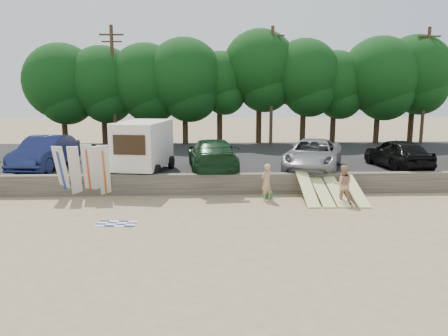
{
  "coord_description": "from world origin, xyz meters",
  "views": [
    {
      "loc": [
        -3.07,
        -17.8,
        5.09
      ],
      "look_at": [
        -2.2,
        3.0,
        1.28
      ],
      "focal_mm": 35.0,
      "sensor_mm": 36.0,
      "label": 1
    }
  ],
  "objects_px": {
    "car_0": "(45,153)",
    "car_2": "(313,155)",
    "box_trailer": "(143,144)",
    "beachgoer_b": "(343,184)",
    "cooler": "(268,195)",
    "car_3": "(398,153)",
    "beachgoer_a": "(266,182)",
    "car_1": "(212,155)"
  },
  "relations": [
    {
      "from": "car_3",
      "to": "cooler",
      "type": "bearing_deg",
      "value": 19.73
    },
    {
      "from": "car_1",
      "to": "beachgoer_a",
      "type": "height_order",
      "value": "car_1"
    },
    {
      "from": "car_0",
      "to": "car_3",
      "type": "distance_m",
      "value": 19.53
    },
    {
      "from": "car_2",
      "to": "car_3",
      "type": "bearing_deg",
      "value": 24.14
    },
    {
      "from": "box_trailer",
      "to": "cooler",
      "type": "distance_m",
      "value": 7.13
    },
    {
      "from": "box_trailer",
      "to": "beachgoer_b",
      "type": "xyz_separation_m",
      "value": [
        9.33,
        -4.11,
        -1.33
      ]
    },
    {
      "from": "car_0",
      "to": "beachgoer_b",
      "type": "bearing_deg",
      "value": -15.26
    },
    {
      "from": "car_1",
      "to": "car_2",
      "type": "height_order",
      "value": "car_1"
    },
    {
      "from": "beachgoer_a",
      "to": "box_trailer",
      "type": "bearing_deg",
      "value": -68.5
    },
    {
      "from": "beachgoer_b",
      "to": "cooler",
      "type": "height_order",
      "value": "beachgoer_b"
    },
    {
      "from": "box_trailer",
      "to": "car_2",
      "type": "height_order",
      "value": "box_trailer"
    },
    {
      "from": "box_trailer",
      "to": "car_0",
      "type": "relative_size",
      "value": 0.83
    },
    {
      "from": "cooler",
      "to": "car_1",
      "type": "bearing_deg",
      "value": 113.05
    },
    {
      "from": "car_3",
      "to": "cooler",
      "type": "height_order",
      "value": "car_3"
    },
    {
      "from": "car_1",
      "to": "car_2",
      "type": "distance_m",
      "value": 5.49
    },
    {
      "from": "car_0",
      "to": "beachgoer_a",
      "type": "bearing_deg",
      "value": -16.96
    },
    {
      "from": "beachgoer_b",
      "to": "cooler",
      "type": "relative_size",
      "value": 4.64
    },
    {
      "from": "car_3",
      "to": "beachgoer_a",
      "type": "distance_m",
      "value": 8.88
    },
    {
      "from": "car_2",
      "to": "beachgoer_a",
      "type": "height_order",
      "value": "car_2"
    },
    {
      "from": "car_3",
      "to": "beachgoer_b",
      "type": "xyz_separation_m",
      "value": [
        -4.58,
        -4.85,
        -0.65
      ]
    },
    {
      "from": "cooler",
      "to": "box_trailer",
      "type": "bearing_deg",
      "value": 141.25
    },
    {
      "from": "car_0",
      "to": "beachgoer_a",
      "type": "xyz_separation_m",
      "value": [
        11.64,
        -4.69,
        -0.76
      ]
    },
    {
      "from": "box_trailer",
      "to": "beachgoer_a",
      "type": "height_order",
      "value": "box_trailer"
    },
    {
      "from": "car_1",
      "to": "car_2",
      "type": "bearing_deg",
      "value": 174.3
    },
    {
      "from": "box_trailer",
      "to": "beachgoer_b",
      "type": "height_order",
      "value": "box_trailer"
    },
    {
      "from": "car_1",
      "to": "car_3",
      "type": "distance_m",
      "value": 10.32
    },
    {
      "from": "car_2",
      "to": "car_1",
      "type": "bearing_deg",
      "value": -160.63
    },
    {
      "from": "beachgoer_b",
      "to": "car_1",
      "type": "bearing_deg",
      "value": -30.25
    },
    {
      "from": "car_2",
      "to": "beachgoer_a",
      "type": "distance_m",
      "value": 4.86
    },
    {
      "from": "box_trailer",
      "to": "car_3",
      "type": "bearing_deg",
      "value": 13.25
    },
    {
      "from": "car_0",
      "to": "car_2",
      "type": "xyz_separation_m",
      "value": [
        14.69,
        -0.97,
        -0.07
      ]
    },
    {
      "from": "car_2",
      "to": "beachgoer_a",
      "type": "xyz_separation_m",
      "value": [
        -3.05,
        -3.72,
        -0.68
      ]
    },
    {
      "from": "box_trailer",
      "to": "car_3",
      "type": "height_order",
      "value": "box_trailer"
    },
    {
      "from": "box_trailer",
      "to": "car_3",
      "type": "relative_size",
      "value": 0.93
    },
    {
      "from": "car_1",
      "to": "beachgoer_a",
      "type": "distance_m",
      "value": 4.58
    },
    {
      "from": "car_0",
      "to": "car_3",
      "type": "height_order",
      "value": "car_0"
    },
    {
      "from": "car_3",
      "to": "car_0",
      "type": "bearing_deg",
      "value": -7.85
    },
    {
      "from": "car_1",
      "to": "beachgoer_a",
      "type": "bearing_deg",
      "value": 117.84
    },
    {
      "from": "beachgoer_a",
      "to": "cooler",
      "type": "relative_size",
      "value": 4.46
    },
    {
      "from": "car_0",
      "to": "car_3",
      "type": "xyz_separation_m",
      "value": [
        19.52,
        -0.66,
        -0.07
      ]
    },
    {
      "from": "box_trailer",
      "to": "cooler",
      "type": "relative_size",
      "value": 11.94
    },
    {
      "from": "box_trailer",
      "to": "car_2",
      "type": "relative_size",
      "value": 0.76
    }
  ]
}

